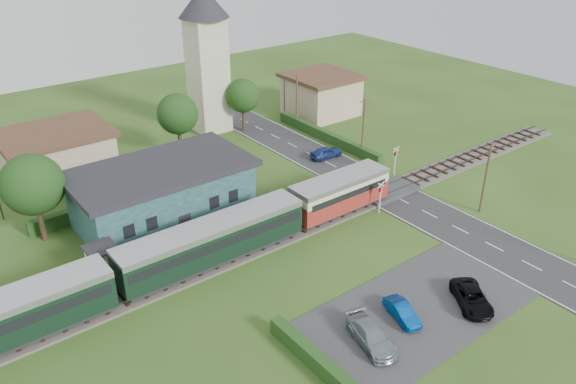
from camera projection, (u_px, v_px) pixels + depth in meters
ground at (325, 233)px, 49.75m from camera, size 120.00×120.00×0.00m
railway_track at (310, 223)px, 51.11m from camera, size 76.00×3.20×0.49m
road at (402, 200)px, 55.14m from camera, size 6.00×70.00×0.05m
car_park at (418, 309)px, 40.50m from camera, size 17.00×9.00×0.08m
crossing_deck at (387, 191)px, 56.45m from camera, size 6.20×3.40×0.45m
platform at (196, 243)px, 47.90m from camera, size 30.00×3.00×0.45m
equipment_hut at (103, 261)px, 42.88m from camera, size 2.30×2.30×2.55m
station_building at (163, 193)px, 50.83m from camera, size 16.00×9.00×5.30m
train at (177, 254)px, 42.96m from camera, size 43.20×2.90×3.40m
church_tower at (206, 50)px, 67.36m from camera, size 6.00×6.00×17.60m
house_west at (57, 155)px, 57.92m from camera, size 10.80×8.80×5.50m
house_east at (321, 94)px, 76.10m from camera, size 8.80×8.80×5.50m
hedge_carpark at (318, 362)px, 35.11m from camera, size 0.80×9.00×1.20m
hedge_roadside at (327, 136)px, 68.37m from camera, size 0.80×18.00×1.20m
hedge_station at (144, 194)px, 54.94m from camera, size 22.00×0.80×1.30m
tree_a at (32, 185)px, 46.29m from camera, size 5.20×5.20×8.00m
tree_b at (177, 114)px, 62.49m from camera, size 4.60×4.60×7.34m
tree_c at (243, 96)px, 69.46m from camera, size 4.20×4.20×6.78m
utility_pole_b at (486, 177)px, 51.52m from camera, size 1.40×0.22×7.00m
utility_pole_c at (363, 127)px, 62.75m from camera, size 1.40×0.22×7.00m
utility_pole_d at (297, 100)px, 71.18m from camera, size 1.40×0.22×7.00m
crossing_signal_near at (381, 193)px, 51.93m from camera, size 0.84×0.28×3.28m
crossing_signal_far at (396, 157)px, 59.18m from camera, size 0.84×0.28×3.28m
streetlamp_east at (284, 92)px, 75.93m from camera, size 0.30×0.30×5.15m
car_on_road at (326, 152)px, 63.84m from camera, size 3.92×1.74×1.31m
car_park_blue at (402, 312)px, 39.31m from camera, size 2.07×3.63×1.13m
car_park_silver at (371, 336)px, 37.02m from camera, size 2.86×4.87×1.32m
car_park_dark at (472, 298)px, 40.59m from camera, size 4.20×4.88×1.25m
pedestrian_near at (267, 211)px, 50.60m from camera, size 0.71×0.55×1.71m
pedestrian_far at (123, 262)px, 43.31m from camera, size 0.76×0.97×1.98m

